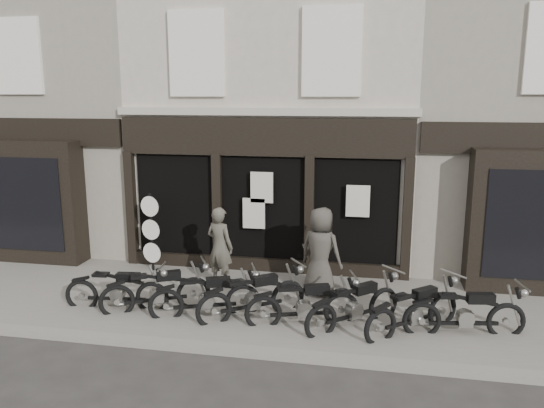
% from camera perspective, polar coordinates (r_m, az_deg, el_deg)
% --- Properties ---
extents(ground_plane, '(90.00, 90.00, 0.00)m').
position_cam_1_polar(ground_plane, '(10.82, -4.16, -12.61)').
color(ground_plane, '#2D2B28').
rests_on(ground_plane, ground).
extents(pavement, '(30.00, 4.20, 0.12)m').
position_cam_1_polar(pavement, '(11.59, -3.01, -10.55)').
color(pavement, slate).
rests_on(pavement, ground_plane).
extents(kerb, '(30.00, 0.25, 0.13)m').
position_cam_1_polar(kerb, '(9.71, -6.11, -15.22)').
color(kerb, gray).
rests_on(kerb, ground_plane).
extents(central_building, '(7.30, 6.22, 8.34)m').
position_cam_1_polar(central_building, '(15.69, 1.25, 10.36)').
color(central_building, beige).
rests_on(central_building, ground).
extents(neighbour_left, '(5.60, 6.73, 8.34)m').
position_cam_1_polar(neighbour_left, '(17.81, -19.68, 9.72)').
color(neighbour_left, gray).
rests_on(neighbour_left, ground).
extents(neighbour_right, '(5.60, 6.73, 8.34)m').
position_cam_1_polar(neighbour_right, '(15.88, 24.77, 9.17)').
color(neighbour_right, gray).
rests_on(neighbour_right, ground).
extents(motorcycle_0, '(2.20, 0.60, 1.05)m').
position_cam_1_polar(motorcycle_0, '(11.54, -16.23, -9.23)').
color(motorcycle_0, black).
rests_on(motorcycle_0, ground).
extents(motorcycle_1, '(2.08, 1.32, 1.08)m').
position_cam_1_polar(motorcycle_1, '(11.28, -12.24, -9.44)').
color(motorcycle_1, black).
rests_on(motorcycle_1, ground).
extents(motorcycle_2, '(2.13, 1.06, 1.07)m').
position_cam_1_polar(motorcycle_2, '(10.82, -7.08, -10.21)').
color(motorcycle_2, black).
rests_on(motorcycle_2, ground).
extents(motorcycle_3, '(2.02, 1.58, 1.11)m').
position_cam_1_polar(motorcycle_3, '(10.70, -2.03, -10.29)').
color(motorcycle_3, black).
rests_on(motorcycle_3, ground).
extents(motorcycle_4, '(2.17, 0.97, 1.07)m').
position_cam_1_polar(motorcycle_4, '(10.39, 3.47, -11.10)').
color(motorcycle_4, black).
rests_on(motorcycle_4, ground).
extents(motorcycle_5, '(1.83, 1.72, 1.08)m').
position_cam_1_polar(motorcycle_5, '(10.42, 8.86, -11.13)').
color(motorcycle_5, black).
rests_on(motorcycle_5, ground).
extents(motorcycle_6, '(1.89, 1.68, 1.09)m').
position_cam_1_polar(motorcycle_6, '(10.41, 15.01, -11.40)').
color(motorcycle_6, black).
rests_on(motorcycle_6, ground).
extents(motorcycle_7, '(2.25, 0.71, 1.08)m').
position_cam_1_polar(motorcycle_7, '(10.58, 20.11, -11.37)').
color(motorcycle_7, black).
rests_on(motorcycle_7, ground).
extents(man_left, '(0.79, 0.65, 1.85)m').
position_cam_1_polar(man_left, '(12.16, -5.63, -4.60)').
color(man_left, '#4B483E').
rests_on(man_left, pavement).
extents(man_centre, '(0.89, 0.75, 1.64)m').
position_cam_1_polar(man_centre, '(12.22, 4.98, -5.03)').
color(man_centre, '#3D3831').
rests_on(man_centre, pavement).
extents(man_right, '(1.12, 0.92, 1.96)m').
position_cam_1_polar(man_right, '(11.61, 5.26, -5.11)').
color(man_right, '#3E3A34').
rests_on(man_right, pavement).
extents(advert_sign_post, '(0.51, 0.33, 2.09)m').
position_cam_1_polar(advert_sign_post, '(13.47, -12.84, -3.36)').
color(advert_sign_post, black).
rests_on(advert_sign_post, ground).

